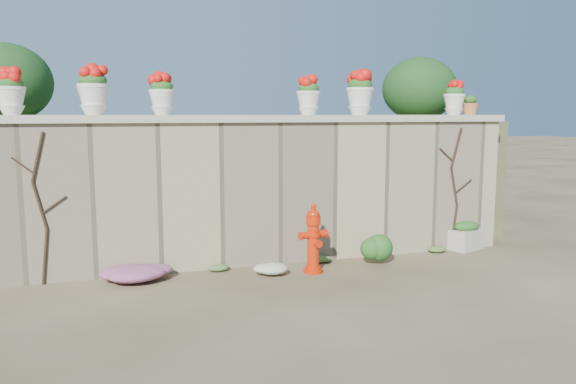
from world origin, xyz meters
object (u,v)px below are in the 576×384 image
object	(u,v)px
planter_box	(466,236)
urn_pot_0	(11,92)
terracotta_pot	(470,106)
fire_hydrant	(313,238)

from	to	relation	value
planter_box	urn_pot_0	world-z (taller)	urn_pot_0
planter_box	terracotta_pot	distance (m)	2.05
fire_hydrant	terracotta_pot	xyz separation A→B (m)	(2.89, 0.74, 1.77)
fire_hydrant	urn_pot_0	bearing A→B (deg)	159.82
fire_hydrant	planter_box	size ratio (longest dim) A/B	1.51
planter_box	urn_pot_0	distance (m)	6.77
planter_box	terracotta_pot	size ratio (longest dim) A/B	2.07
planter_box	terracotta_pot	bearing A→B (deg)	37.85
urn_pot_0	terracotta_pot	distance (m)	6.55
fire_hydrant	planter_box	xyz separation A→B (m)	(2.75, 0.49, -0.26)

